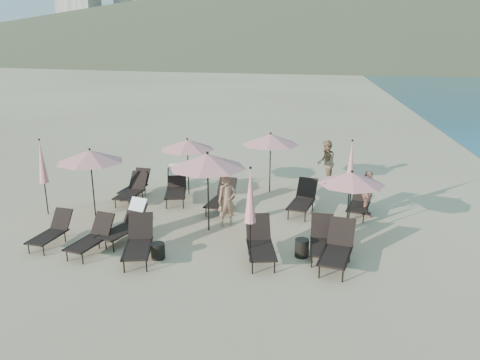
% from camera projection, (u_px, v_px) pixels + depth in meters
% --- Properties ---
extents(ground, '(800.00, 800.00, 0.00)m').
position_uv_depth(ground, '(241.00, 257.00, 12.48)').
color(ground, '#D6BA8C').
rests_on(ground, ground).
extents(volcanic_headland, '(690.00, 690.00, 55.00)m').
position_uv_depth(volcanic_headland, '(434.00, 6.00, 281.33)').
color(volcanic_headland, brown).
rests_on(volcanic_headland, ground).
extents(hotel_skyline, '(109.00, 82.00, 55.00)m').
position_uv_depth(hotel_skyline, '(154.00, 9.00, 276.40)').
color(hotel_skyline, beige).
rests_on(hotel_skyline, ground).
extents(lounger_0, '(0.75, 1.57, 0.87)m').
position_uv_depth(lounger_0, '(52.00, 231.00, 13.16)').
color(lounger_0, black).
rests_on(lounger_0, ground).
extents(lounger_1, '(0.91, 1.67, 0.91)m').
position_uv_depth(lounger_1, '(92.00, 237.00, 12.71)').
color(lounger_1, black).
rests_on(lounger_1, ground).
extents(lounger_2, '(1.06, 1.87, 1.01)m').
position_uv_depth(lounger_2, '(139.00, 241.00, 12.31)').
color(lounger_2, black).
rests_on(lounger_2, ground).
extents(lounger_3, '(1.03, 1.85, 1.01)m').
position_uv_depth(lounger_3, '(260.00, 242.00, 12.25)').
color(lounger_3, black).
rests_on(lounger_3, ground).
extents(lounger_4, '(1.04, 1.90, 1.04)m').
position_uv_depth(lounger_4, '(337.00, 248.00, 11.89)').
color(lounger_4, black).
rests_on(lounger_4, ground).
extents(lounger_5, '(0.63, 1.64, 0.94)m').
position_uv_depth(lounger_5, '(322.00, 240.00, 12.48)').
color(lounger_5, black).
rests_on(lounger_5, ground).
extents(lounger_6, '(0.78, 1.64, 0.91)m').
position_uv_depth(lounger_6, '(136.00, 185.00, 17.33)').
color(lounger_6, black).
rests_on(lounger_6, ground).
extents(lounger_7, '(0.79, 1.72, 0.96)m').
position_uv_depth(lounger_7, '(132.00, 190.00, 16.69)').
color(lounger_7, black).
rests_on(lounger_7, ground).
extents(lounger_8, '(1.08, 1.98, 1.17)m').
position_uv_depth(lounger_8, '(176.00, 185.00, 16.86)').
color(lounger_8, black).
rests_on(lounger_8, ground).
extents(lounger_9, '(0.89, 1.77, 0.97)m').
position_uv_depth(lounger_9, '(222.00, 197.00, 15.86)').
color(lounger_9, black).
rests_on(lounger_9, ground).
extents(lounger_10, '(1.02, 1.86, 1.01)m').
position_uv_depth(lounger_10, '(303.00, 199.00, 15.63)').
color(lounger_10, black).
rests_on(lounger_10, ground).
extents(lounger_11, '(0.98, 1.71, 0.92)m').
position_uv_depth(lounger_11, '(360.00, 202.00, 15.47)').
color(lounger_11, black).
rests_on(lounger_11, ground).
extents(lounger_12, '(1.11, 1.81, 1.07)m').
position_uv_depth(lounger_12, '(126.00, 223.00, 13.49)').
color(lounger_12, black).
rests_on(lounger_12, ground).
extents(umbrella_open_0, '(2.13, 2.13, 2.29)m').
position_uv_depth(umbrella_open_0, '(90.00, 156.00, 14.88)').
color(umbrella_open_0, black).
rests_on(umbrella_open_0, ground).
extents(umbrella_open_1, '(2.29, 2.29, 2.46)m').
position_uv_depth(umbrella_open_1, '(207.00, 161.00, 13.65)').
color(umbrella_open_1, black).
rests_on(umbrella_open_1, ground).
extents(umbrella_open_2, '(1.89, 1.89, 2.04)m').
position_uv_depth(umbrella_open_2, '(352.00, 178.00, 13.26)').
color(umbrella_open_2, black).
rests_on(umbrella_open_2, ground).
extents(umbrella_open_3, '(2.01, 2.01, 2.16)m').
position_uv_depth(umbrella_open_3, '(187.00, 145.00, 17.10)').
color(umbrella_open_3, black).
rests_on(umbrella_open_3, ground).
extents(umbrella_open_4, '(2.15, 2.15, 2.31)m').
position_uv_depth(umbrella_open_4, '(271.00, 139.00, 17.36)').
color(umbrella_open_4, black).
rests_on(umbrella_open_4, ground).
extents(umbrella_closed_0, '(0.30, 0.30, 2.58)m').
position_uv_depth(umbrella_closed_0, '(250.00, 197.00, 11.72)').
color(umbrella_closed_0, black).
rests_on(umbrella_closed_0, ground).
extents(umbrella_closed_1, '(0.31, 0.31, 2.65)m').
position_uv_depth(umbrella_closed_1, '(351.00, 165.00, 14.53)').
color(umbrella_closed_1, black).
rests_on(umbrella_closed_1, ground).
extents(umbrella_closed_2, '(0.30, 0.30, 2.56)m').
position_uv_depth(umbrella_closed_2, '(42.00, 162.00, 15.11)').
color(umbrella_closed_2, black).
rests_on(umbrella_closed_2, ground).
extents(side_table_0, '(0.37, 0.37, 0.43)m').
position_uv_depth(side_table_0, '(158.00, 251.00, 12.34)').
color(side_table_0, black).
rests_on(side_table_0, ground).
extents(side_table_1, '(0.38, 0.38, 0.49)m').
position_uv_depth(side_table_1, '(302.00, 248.00, 12.45)').
color(side_table_1, black).
rests_on(side_table_1, ground).
extents(beachgoer_a, '(0.70, 0.60, 1.61)m').
position_uv_depth(beachgoer_a, '(227.00, 201.00, 14.43)').
color(beachgoer_a, '#A17357').
rests_on(beachgoer_a, ground).
extents(beachgoer_b, '(0.72, 0.90, 1.78)m').
position_uv_depth(beachgoer_b, '(326.00, 162.00, 18.70)').
color(beachgoer_b, '#9A6F4F').
rests_on(beachgoer_b, ground).
extents(beachgoer_c, '(0.45, 0.94, 1.55)m').
position_uv_depth(beachgoer_c, '(367.00, 194.00, 15.20)').
color(beachgoer_c, '#B17664').
rests_on(beachgoer_c, ground).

